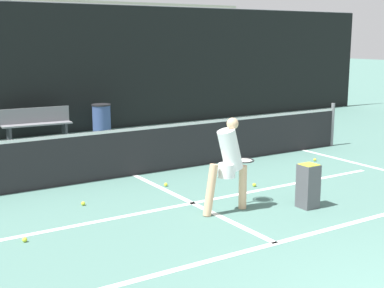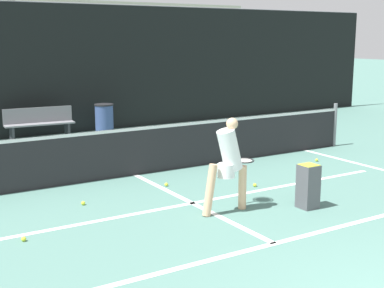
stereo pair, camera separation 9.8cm
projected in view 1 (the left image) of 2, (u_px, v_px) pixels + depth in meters
The scene contains 17 objects.
court_baseline_near at pixel (276, 243), 7.05m from camera, with size 11.00×0.10×0.01m, color white.
court_service_line at pixel (193, 203), 8.76m from camera, with size 8.25×0.10×0.01m, color white.
court_center_mark at pixel (191, 202), 8.80m from camera, with size 0.10×4.22×0.01m, color white.
court_sideline_right at pixel (373, 167), 11.16m from camera, with size 0.10×5.22×0.01m, color white.
net at pixel (134, 150), 10.45m from camera, with size 11.09×0.09×1.07m.
fence_back at pixel (47, 70), 14.60m from camera, with size 24.00×0.06×3.61m.
player_practicing at pixel (229, 161), 8.21m from camera, with size 1.11×0.54×1.48m.
tennis_ball_scattered_0 at pixel (254, 185), 9.73m from camera, with size 0.07×0.07×0.07m, color #D1E033.
tennis_ball_scattered_1 at pixel (315, 160), 11.73m from camera, with size 0.07×0.07×0.07m, color #D1E033.
tennis_ball_scattered_7 at pixel (25, 240), 7.09m from camera, with size 0.07×0.07×0.07m, color #D1E033.
tennis_ball_scattered_8 at pixel (83, 203), 8.64m from camera, with size 0.07×0.07×0.07m, color #D1E033.
tennis_ball_scattered_9 at pixel (166, 185), 9.75m from camera, with size 0.07×0.07×0.07m, color #D1E033.
ball_hopper at pixel (308, 185), 8.48m from camera, with size 0.28×0.28×0.71m.
courtside_bench at pixel (36, 123), 14.00m from camera, with size 1.81×0.51×0.86m.
trash_bin at pixel (102, 119), 14.92m from camera, with size 0.53×0.53×0.85m.
parked_car at pixel (107, 95), 19.40m from camera, with size 1.70×4.03×1.50m.
tree_east at pixel (82, 34), 21.92m from camera, with size 2.76×2.76×3.31m.
Camera 1 is at (-4.49, -2.12, 2.67)m, focal length 50.00 mm.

